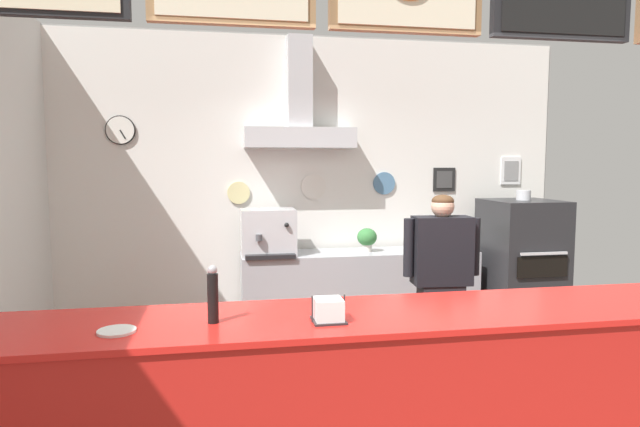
{
  "coord_description": "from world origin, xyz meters",
  "views": [
    {
      "loc": [
        -0.94,
        -3.01,
        1.82
      ],
      "look_at": [
        -0.26,
        0.73,
        1.46
      ],
      "focal_mm": 30.34,
      "sensor_mm": 36.0,
      "label": 1
    }
  ],
  "objects_px": {
    "shop_worker": "(441,289)",
    "potted_oregano": "(451,235)",
    "condiment_plate": "(117,331)",
    "potted_sage": "(367,238)",
    "pizza_oven": "(521,271)",
    "espresso_machine": "(268,233)",
    "napkin_holder": "(328,311)",
    "pepper_grinder": "(213,295)"
  },
  "relations": [
    {
      "from": "shop_worker",
      "to": "potted_oregano",
      "type": "distance_m",
      "value": 1.43
    },
    {
      "from": "shop_worker",
      "to": "potted_oregano",
      "type": "bearing_deg",
      "value": -112.03
    },
    {
      "from": "shop_worker",
      "to": "condiment_plate",
      "type": "bearing_deg",
      "value": 39.11
    },
    {
      "from": "potted_sage",
      "to": "condiment_plate",
      "type": "xyz_separation_m",
      "value": [
        -1.88,
        -2.71,
        0.01
      ]
    },
    {
      "from": "pizza_oven",
      "to": "condiment_plate",
      "type": "relative_size",
      "value": 9.24
    },
    {
      "from": "pizza_oven",
      "to": "shop_worker",
      "type": "distance_m",
      "value": 1.67
    },
    {
      "from": "espresso_machine",
      "to": "condiment_plate",
      "type": "height_order",
      "value": "espresso_machine"
    },
    {
      "from": "espresso_machine",
      "to": "napkin_holder",
      "type": "height_order",
      "value": "espresso_machine"
    },
    {
      "from": "condiment_plate",
      "to": "pepper_grinder",
      "type": "height_order",
      "value": "pepper_grinder"
    },
    {
      "from": "pizza_oven",
      "to": "napkin_holder",
      "type": "height_order",
      "value": "pizza_oven"
    },
    {
      "from": "pizza_oven",
      "to": "pepper_grinder",
      "type": "bearing_deg",
      "value": -141.15
    },
    {
      "from": "shop_worker",
      "to": "potted_oregano",
      "type": "height_order",
      "value": "shop_worker"
    },
    {
      "from": "shop_worker",
      "to": "espresso_machine",
      "type": "xyz_separation_m",
      "value": [
        -1.24,
        1.24,
        0.31
      ]
    },
    {
      "from": "shop_worker",
      "to": "condiment_plate",
      "type": "relative_size",
      "value": 9.43
    },
    {
      "from": "condiment_plate",
      "to": "pepper_grinder",
      "type": "bearing_deg",
      "value": 9.36
    },
    {
      "from": "espresso_machine",
      "to": "shop_worker",
      "type": "bearing_deg",
      "value": -45.02
    },
    {
      "from": "condiment_plate",
      "to": "pepper_grinder",
      "type": "distance_m",
      "value": 0.44
    },
    {
      "from": "condiment_plate",
      "to": "espresso_machine",
      "type": "bearing_deg",
      "value": 71.62
    },
    {
      "from": "condiment_plate",
      "to": "napkin_holder",
      "type": "relative_size",
      "value": 1.03
    },
    {
      "from": "pepper_grinder",
      "to": "espresso_machine",
      "type": "bearing_deg",
      "value": 79.67
    },
    {
      "from": "espresso_machine",
      "to": "napkin_holder",
      "type": "relative_size",
      "value": 3.17
    },
    {
      "from": "shop_worker",
      "to": "pepper_grinder",
      "type": "height_order",
      "value": "shop_worker"
    },
    {
      "from": "shop_worker",
      "to": "potted_sage",
      "type": "relative_size",
      "value": 6.68
    },
    {
      "from": "pizza_oven",
      "to": "potted_oregano",
      "type": "bearing_deg",
      "value": 161.3
    },
    {
      "from": "potted_oregano",
      "to": "espresso_machine",
      "type": "bearing_deg",
      "value": -179.29
    },
    {
      "from": "pizza_oven",
      "to": "potted_sage",
      "type": "bearing_deg",
      "value": 172.34
    },
    {
      "from": "espresso_machine",
      "to": "pepper_grinder",
      "type": "height_order",
      "value": "espresso_machine"
    },
    {
      "from": "potted_sage",
      "to": "napkin_holder",
      "type": "height_order",
      "value": "napkin_holder"
    },
    {
      "from": "potted_oregano",
      "to": "shop_worker",
      "type": "bearing_deg",
      "value": -116.77
    },
    {
      "from": "condiment_plate",
      "to": "napkin_holder",
      "type": "height_order",
      "value": "napkin_holder"
    },
    {
      "from": "potted_sage",
      "to": "pepper_grinder",
      "type": "distance_m",
      "value": 3.02
    },
    {
      "from": "potted_oregano",
      "to": "napkin_holder",
      "type": "xyz_separation_m",
      "value": [
        -1.82,
        -2.73,
        0.05
      ]
    },
    {
      "from": "potted_sage",
      "to": "potted_oregano",
      "type": "bearing_deg",
      "value": 0.94
    },
    {
      "from": "shop_worker",
      "to": "potted_sage",
      "type": "xyz_separation_m",
      "value": [
        -0.26,
        1.25,
        0.23
      ]
    },
    {
      "from": "pizza_oven",
      "to": "potted_sage",
      "type": "height_order",
      "value": "pizza_oven"
    },
    {
      "from": "shop_worker",
      "to": "condiment_plate",
      "type": "height_order",
      "value": "shop_worker"
    },
    {
      "from": "napkin_holder",
      "to": "pepper_grinder",
      "type": "distance_m",
      "value": 0.54
    },
    {
      "from": "espresso_machine",
      "to": "potted_oregano",
      "type": "bearing_deg",
      "value": 0.71
    },
    {
      "from": "potted_oregano",
      "to": "napkin_holder",
      "type": "relative_size",
      "value": 1.59
    },
    {
      "from": "shop_worker",
      "to": "potted_sage",
      "type": "bearing_deg",
      "value": -73.59
    },
    {
      "from": "shop_worker",
      "to": "napkin_holder",
      "type": "relative_size",
      "value": 9.72
    },
    {
      "from": "espresso_machine",
      "to": "potted_oregano",
      "type": "relative_size",
      "value": 2.0
    }
  ]
}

